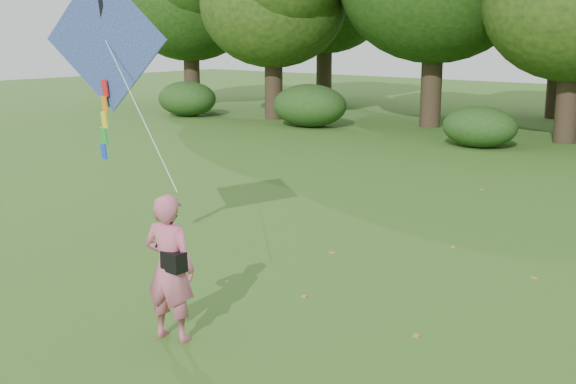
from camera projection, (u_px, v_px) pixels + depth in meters
The scene contains 5 objects.
ground at pixel (216, 327), 9.87m from camera, with size 100.00×100.00×0.00m, color #265114.
man_kite_flyer at pixel (170, 268), 9.30m from camera, with size 0.71×0.47×1.95m, color #C95E79.
crossbody_bag at pixel (174, 260), 9.17m from camera, with size 0.43×0.20×0.74m.
flying_kite at pixel (105, 43), 11.30m from camera, with size 4.09×1.61×3.07m.
fallen_leaves at pixel (354, 259), 12.80m from camera, with size 10.34×13.25×0.01m.
Camera 1 is at (6.59, -6.55, 3.95)m, focal length 45.00 mm.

